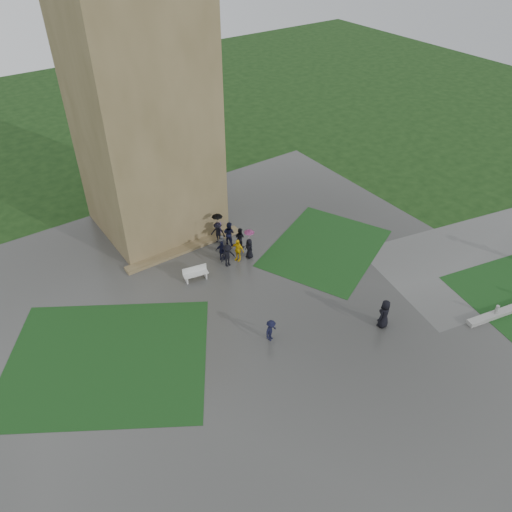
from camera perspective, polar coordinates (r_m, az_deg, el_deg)
ground at (r=29.48m, az=1.84°, el=-9.45°), size 120.00×120.00×0.00m
plaza at (r=30.61m, az=-0.39°, el=-7.21°), size 34.00×34.00×0.02m
lawn_inset_left at (r=29.57m, az=-16.68°, el=-11.27°), size 14.10×13.46×0.01m
lawn_inset_right at (r=36.55m, az=7.93°, el=0.93°), size 11.12×10.15×0.01m
tower at (r=35.66m, az=-12.89°, el=15.88°), size 8.00×8.00×18.00m
tower_plinth at (r=36.28m, az=-8.13°, el=0.80°), size 9.00×0.80×0.22m
bench at (r=33.35m, az=-6.93°, el=-1.98°), size 1.73×0.83×0.96m
visitor_cluster at (r=35.10m, az=-3.14°, el=1.82°), size 2.86×3.80×2.67m
pedestrian_mid at (r=28.90m, az=1.72°, el=-8.50°), size 1.05×0.80×1.46m
pedestrian_near at (r=30.48m, az=14.45°, el=-6.41°), size 1.05×0.83×1.92m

